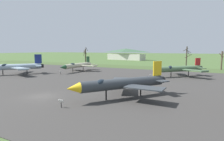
% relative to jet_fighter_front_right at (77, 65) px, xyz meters
% --- Properties ---
extents(ground_plane, '(600.00, 600.00, 0.00)m').
position_rel_jet_fighter_front_right_xyz_m(ground_plane, '(13.27, -25.54, -1.90)').
color(ground_plane, '#425B2D').
extents(asphalt_apron, '(102.57, 50.08, 0.05)m').
position_rel_jet_fighter_front_right_xyz_m(asphalt_apron, '(13.27, -10.52, -1.87)').
color(asphalt_apron, '#383533').
rests_on(asphalt_apron, ground).
extents(grass_verge_strip, '(162.57, 12.00, 0.06)m').
position_rel_jet_fighter_front_right_xyz_m(grass_verge_strip, '(13.27, 20.53, -1.87)').
color(grass_verge_strip, '#3C5028').
rests_on(grass_verge_strip, ground).
extents(jet_fighter_front_right, '(9.80, 13.93, 4.34)m').
position_rel_jet_fighter_front_right_xyz_m(jet_fighter_front_right, '(0.00, 0.00, 0.00)').
color(jet_fighter_front_right, '#B7B293').
rests_on(jet_fighter_front_right, ground).
extents(info_placard_front_right, '(0.60, 0.22, 0.93)m').
position_rel_jet_fighter_front_right_xyz_m(info_placard_front_right, '(-0.08, -7.06, -1.30)').
color(info_placard_front_right, black).
rests_on(info_placard_front_right, ground).
extents(jet_fighter_rear_center, '(12.47, 13.45, 5.25)m').
position_rel_jet_fighter_front_right_xyz_m(jet_fighter_rear_center, '(-10.42, -12.75, 0.23)').
color(jet_fighter_rear_center, '#8EA3B2').
rests_on(jet_fighter_rear_center, ground).
extents(jet_fighter_rear_left, '(11.58, 11.79, 4.45)m').
position_rel_jet_fighter_front_right_xyz_m(jet_fighter_rear_left, '(28.27, 2.96, 0.09)').
color(jet_fighter_rear_left, '#4C6B47').
rests_on(jet_fighter_rear_left, ground).
extents(info_placard_rear_left, '(0.62, 0.30, 0.99)m').
position_rel_jet_fighter_front_right_xyz_m(info_placard_rear_left, '(22.99, -3.73, -1.27)').
color(info_placard_rear_left, black).
rests_on(info_placard_rear_left, ground).
extents(jet_fighter_rear_right, '(10.64, 12.80, 4.87)m').
position_rel_jet_fighter_front_right_xyz_m(jet_fighter_rear_right, '(23.79, -21.26, 0.17)').
color(jet_fighter_rear_right, '#33383D').
rests_on(jet_fighter_rear_right, ground).
extents(info_placard_rear_right, '(0.62, 0.37, 0.99)m').
position_rel_jet_fighter_front_right_xyz_m(info_placard_rear_right, '(19.29, -28.16, -1.27)').
color(info_placard_rear_right, black).
rests_on(info_placard_rear_right, ground).
extents(bare_tree_far_left, '(1.97, 1.80, 7.62)m').
position_rel_jet_fighter_front_right_xyz_m(bare_tree_far_left, '(-14.49, 24.96, 1.89)').
color(bare_tree_far_left, '#42382D').
rests_on(bare_tree_far_left, ground).
extents(bare_tree_left_of_center, '(2.92, 3.09, 7.61)m').
position_rel_jet_fighter_front_right_xyz_m(bare_tree_left_of_center, '(27.81, 26.29, 2.19)').
color(bare_tree_left_of_center, '#42382D').
rests_on(bare_tree_left_of_center, ground).
extents(bare_tree_center, '(2.54, 2.55, 6.69)m').
position_rel_jet_fighter_front_right_xyz_m(bare_tree_center, '(38.48, 24.44, 1.51)').
color(bare_tree_center, brown).
rests_on(bare_tree_center, ground).
extents(visitor_building, '(25.40, 11.94, 7.08)m').
position_rel_jet_fighter_front_right_xyz_m(visitor_building, '(-11.06, 64.44, 1.60)').
color(visitor_building, beige).
rests_on(visitor_building, ground).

